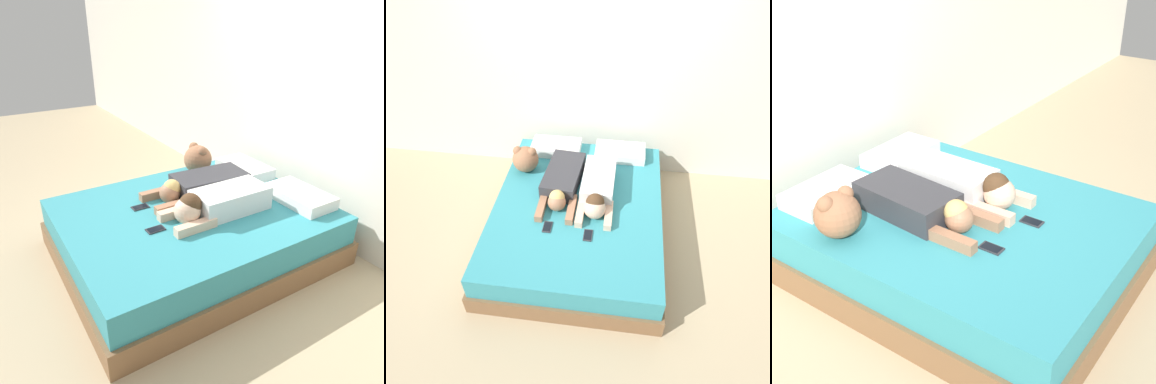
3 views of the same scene
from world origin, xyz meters
The scene contains 10 objects.
ground_plane centered at (0.00, 0.00, 0.00)m, with size 12.00×12.00×0.00m, color tan.
wall_back centered at (0.00, 1.21, 1.30)m, with size 12.00×0.06×2.60m.
bed centered at (0.00, 0.00, 0.21)m, with size 1.69×2.11×0.43m.
pillow_head_left centered at (-0.37, 0.84, 0.48)m, with size 0.55×0.32×0.10m.
pillow_head_right centered at (0.37, 0.84, 0.48)m, with size 0.55×0.32×0.10m.
person_left centered at (-0.19, 0.20, 0.51)m, with size 0.39×0.94×0.20m.
person_right centered at (0.18, 0.12, 0.52)m, with size 0.34×0.88×0.24m.
cell_phone_left centered at (-0.24, -0.35, 0.43)m, with size 0.08×0.14×0.01m.
cell_phone_right centered at (0.14, -0.41, 0.43)m, with size 0.08×0.14×0.01m.
plush_toy centered at (-0.62, 0.45, 0.57)m, with size 0.28×0.28×0.29m.
Camera 2 is at (0.36, -2.63, 2.98)m, focal length 35.00 mm.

